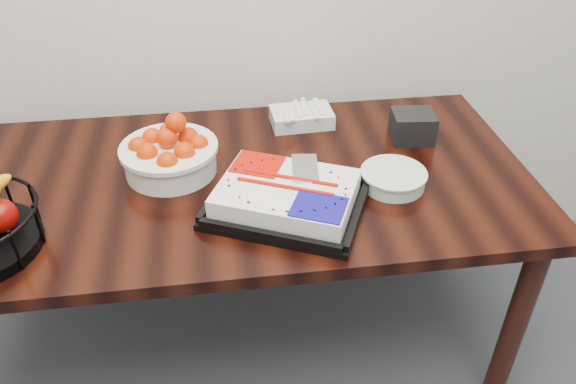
{
  "coord_description": "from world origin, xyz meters",
  "views": [
    {
      "loc": [
        -0.05,
        0.56,
        1.72
      ],
      "look_at": [
        0.12,
        1.78,
        0.83
      ],
      "focal_mm": 35.0,
      "sensor_mm": 36.0,
      "label": 1
    }
  ],
  "objects": [
    {
      "name": "table",
      "position": [
        0.0,
        2.0,
        0.66
      ],
      "size": [
        1.8,
        0.9,
        0.75
      ],
      "color": "black",
      "rests_on": "ground"
    },
    {
      "name": "cake_tray",
      "position": [
        0.12,
        1.81,
        0.79
      ],
      "size": [
        0.52,
        0.48,
        0.09
      ],
      "color": "black",
      "rests_on": "table"
    },
    {
      "name": "tangerine_bowl",
      "position": [
        -0.21,
        2.05,
        0.83
      ],
      "size": [
        0.3,
        0.3,
        0.19
      ],
      "color": "white",
      "rests_on": "table"
    },
    {
      "name": "plate_stack",
      "position": [
        0.45,
        1.89,
        0.77
      ],
      "size": [
        0.2,
        0.2,
        0.05
      ],
      "color": "white",
      "rests_on": "table"
    },
    {
      "name": "fork_bag",
      "position": [
        0.24,
        2.3,
        0.78
      ],
      "size": [
        0.22,
        0.15,
        0.06
      ],
      "color": "silver",
      "rests_on": "table"
    },
    {
      "name": "napkin_box",
      "position": [
        0.59,
        2.14,
        0.8
      ],
      "size": [
        0.15,
        0.13,
        0.1
      ],
      "primitive_type": "cube",
      "rotation": [
        0.0,
        0.0,
        -0.1
      ],
      "color": "black",
      "rests_on": "table"
    }
  ]
}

